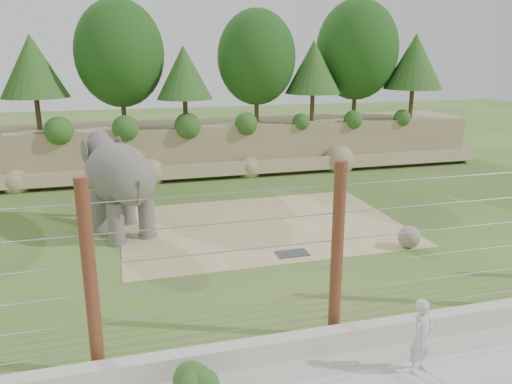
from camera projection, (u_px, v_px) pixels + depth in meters
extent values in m
plane|color=#376124|center=(273.00, 259.00, 15.31)|extent=(90.00, 90.00, 0.00)
cube|color=#8F815B|center=(202.00, 146.00, 27.04)|extent=(30.00, 4.00, 2.50)
cube|color=#8F815B|center=(210.00, 171.00, 25.15)|extent=(30.00, 1.37, 1.07)
cylinder|color=#3F2B19|center=(38.00, 114.00, 23.99)|extent=(0.24, 0.24, 1.58)
sphere|color=#154010|center=(33.00, 68.00, 23.41)|extent=(3.60, 3.60, 3.60)
cylinder|color=#3F2B19|center=(123.00, 107.00, 25.43)|extent=(0.24, 0.24, 1.92)
sphere|color=#154010|center=(120.00, 54.00, 24.72)|extent=(4.40, 4.40, 4.40)
cylinder|color=#3F2B19|center=(185.00, 113.00, 25.15)|extent=(0.24, 0.24, 1.40)
sphere|color=#154010|center=(184.00, 74.00, 24.64)|extent=(3.20, 3.20, 3.20)
cylinder|color=#3F2B19|center=(257.00, 104.00, 27.04)|extent=(0.24, 0.24, 1.82)
sphere|color=#154010|center=(257.00, 57.00, 26.38)|extent=(4.16, 4.16, 4.16)
cylinder|color=#3F2B19|center=(312.00, 107.00, 27.29)|extent=(0.24, 0.24, 1.50)
sphere|color=#154010|center=(313.00, 69.00, 26.75)|extent=(3.44, 3.44, 3.44)
cylinder|color=#3F2B19|center=(354.00, 99.00, 28.92)|extent=(0.24, 0.24, 2.03)
sphere|color=#154010|center=(357.00, 50.00, 28.18)|extent=(4.64, 4.64, 4.64)
cylinder|color=#3F2B19|center=(411.00, 103.00, 28.62)|extent=(0.24, 0.24, 1.64)
sphere|color=#154010|center=(414.00, 63.00, 28.02)|extent=(3.76, 3.76, 3.76)
cube|color=tan|center=(262.00, 226.00, 18.22)|extent=(10.00, 7.00, 0.02)
cube|color=#262628|center=(292.00, 253.00, 15.65)|extent=(1.00, 0.60, 0.03)
sphere|color=gray|center=(409.00, 237.00, 16.07)|extent=(0.73, 0.73, 0.73)
cube|color=#BAB8AB|center=(343.00, 338.00, 10.60)|extent=(26.00, 0.35, 0.50)
cylinder|color=brown|center=(90.00, 281.00, 9.31)|extent=(0.26, 0.26, 4.00)
cylinder|color=brown|center=(337.00, 253.00, 10.59)|extent=(0.26, 0.26, 4.00)
cylinder|color=#98989D|center=(334.00, 316.00, 10.99)|extent=(20.00, 0.02, 0.02)
cylinder|color=#98989D|center=(335.00, 292.00, 10.83)|extent=(20.00, 0.02, 0.02)
cylinder|color=#98989D|center=(336.00, 266.00, 10.67)|extent=(20.00, 0.02, 0.02)
cylinder|color=#98989D|center=(338.00, 240.00, 10.51)|extent=(20.00, 0.02, 0.02)
cylinder|color=#98989D|center=(339.00, 213.00, 10.35)|extent=(20.00, 0.02, 0.02)
cylinder|color=#98989D|center=(340.00, 185.00, 10.19)|extent=(20.00, 0.02, 0.02)
sphere|color=#1F5018|center=(195.00, 382.00, 8.98)|extent=(0.77, 0.77, 0.77)
imported|color=#ABAEB4|center=(422.00, 337.00, 9.69)|extent=(0.67, 0.57, 1.55)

